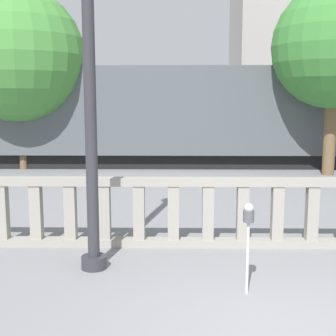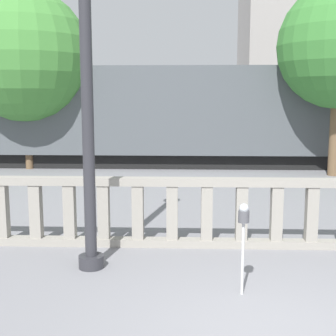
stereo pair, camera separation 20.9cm
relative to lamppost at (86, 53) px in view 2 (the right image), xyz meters
name	(u,v)px [view 2 (the right image)]	position (x,y,z in m)	size (l,w,h in m)	color
balustrade	(241,213)	(2.48, 1.11, -2.69)	(12.24, 0.24, 1.26)	gray
lamppost	(86,53)	(0.00, 0.00, 0.00)	(0.42, 0.42, 5.95)	#2D2D33
parking_meter	(244,223)	(2.27, -0.92, -2.32)	(0.15, 0.15, 1.28)	silver
train_near	(91,114)	(-2.27, 11.31, -1.35)	(26.25, 3.10, 4.37)	black
tree_right	(25,56)	(-4.37, 10.07, 0.80)	(4.77, 4.77, 6.52)	brown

